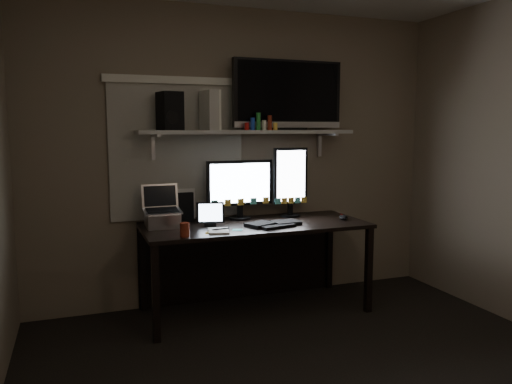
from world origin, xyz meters
name	(u,v)px	position (x,y,z in m)	size (l,w,h in m)	color
back_wall	(240,157)	(0.00, 1.80, 1.25)	(3.60, 3.60, 0.00)	#806E5C
window_blinds	(178,152)	(-0.55, 1.79, 1.30)	(1.10, 0.02, 1.10)	beige
desk	(250,242)	(0.00, 1.55, 0.55)	(1.80, 0.75, 0.73)	black
wall_shelf	(247,132)	(0.00, 1.62, 1.46)	(1.80, 0.35, 0.03)	#B3B3AE
monitor_landscape	(240,189)	(-0.05, 1.65, 0.99)	(0.58, 0.06, 0.51)	black
monitor_portrait	(290,182)	(0.40, 1.63, 1.04)	(0.31, 0.06, 0.61)	black
keyboard	(273,224)	(0.11, 1.31, 0.74)	(0.44, 0.17, 0.03)	black
mouse	(343,217)	(0.76, 1.34, 0.75)	(0.07, 0.11, 0.04)	black
notepad	(219,231)	(-0.36, 1.22, 0.74)	(0.15, 0.21, 0.01)	silver
tablet	(210,214)	(-0.37, 1.46, 0.83)	(0.22, 0.09, 0.19)	black
file_sorter	(180,206)	(-0.55, 1.72, 0.86)	(0.21, 0.09, 0.26)	black
laptop	(162,207)	(-0.73, 1.52, 0.89)	(0.29, 0.23, 0.32)	silver
cup	(185,230)	(-0.64, 1.14, 0.78)	(0.07, 0.07, 0.10)	maroon
sticky_notes	(224,229)	(-0.31, 1.28, 0.73)	(0.32, 0.24, 0.00)	yellow
tv	(288,95)	(0.37, 1.65, 1.77)	(0.98, 0.18, 0.59)	black
game_console	(210,110)	(-0.31, 1.63, 1.64)	(0.08, 0.26, 0.31)	silver
speaker	(170,111)	(-0.64, 1.61, 1.63)	(0.16, 0.20, 0.29)	black
bottles	(261,121)	(0.10, 1.55, 1.55)	(0.22, 0.05, 0.14)	#A50F0C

